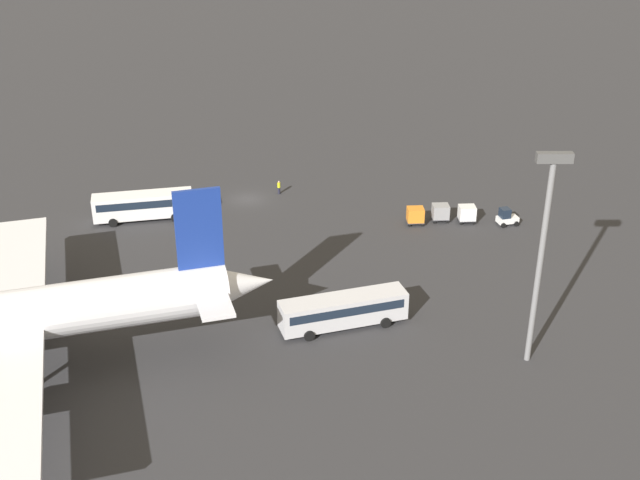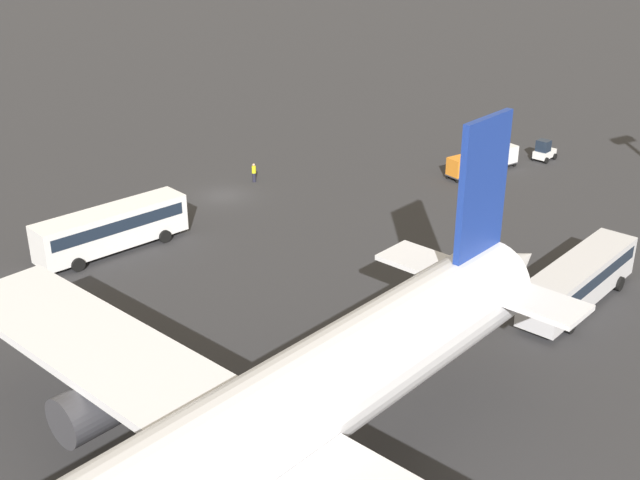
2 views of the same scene
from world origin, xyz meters
The scene contains 9 objects.
ground_plane centered at (0.00, 0.00, 0.00)m, with size 600.00×600.00×0.00m, color #2D2D30.
airplane centered at (17.27, 37.69, 5.65)m, with size 46.05×40.15×15.04m.
shuttle_bus_near centered at (11.79, 6.02, 1.96)m, with size 11.83×4.83×3.28m.
shuttle_bus_far centered at (-11.17, 29.64, 1.87)m, with size 12.06×5.98×3.10m.
baggage_tug centered at (-30.85, 7.58, 0.94)m, with size 2.66×2.17×2.10m.
worker_person centered at (-3.87, -1.77, 0.87)m, with size 0.38×0.38×1.74m.
cargo_cart_white centered at (-26.32, 6.92, 1.19)m, with size 2.08×1.79×2.06m.
cargo_cart_grey centered at (-23.27, 6.55, 1.19)m, with size 2.08×1.79×2.06m.
cargo_cart_orange centered at (-20.21, 7.44, 1.19)m, with size 2.08×1.79×2.06m.
Camera 2 is at (26.88, 59.97, 25.23)m, focal length 45.00 mm.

